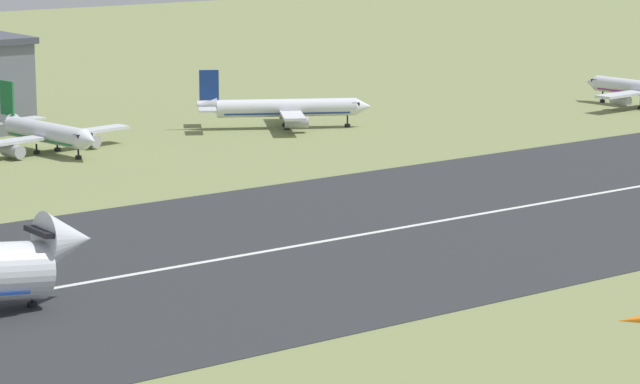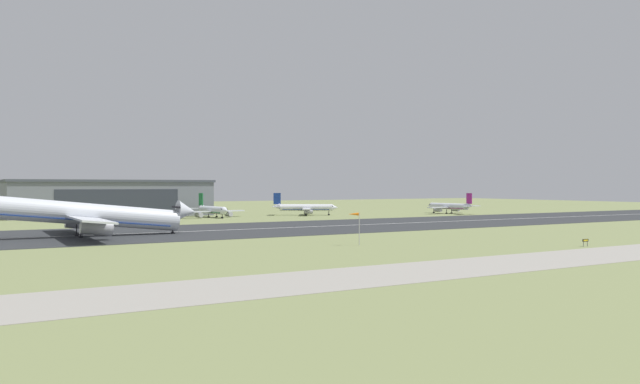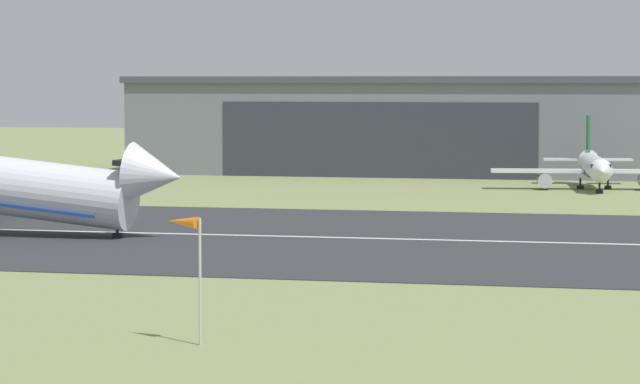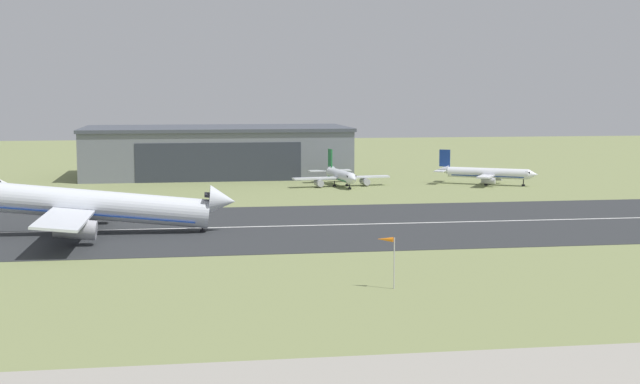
# 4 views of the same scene
# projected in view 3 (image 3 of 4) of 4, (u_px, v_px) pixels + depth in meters

# --- Properties ---
(ground_plane) EXTENTS (661.85, 661.85, 0.00)m
(ground_plane) POSITION_uv_depth(u_px,v_px,m) (448.00, 364.00, 68.66)
(ground_plane) COLOR #7A8451
(runway_strip) EXTENTS (421.85, 52.66, 0.06)m
(runway_strip) POSITION_uv_depth(u_px,v_px,m) (542.00, 243.00, 120.20)
(runway_strip) COLOR #2B2D30
(runway_strip) RESTS_ON ground_plane
(runway_centreline) EXTENTS (379.66, 0.70, 0.01)m
(runway_centreline) POSITION_uv_depth(u_px,v_px,m) (542.00, 242.00, 120.20)
(runway_centreline) COLOR silver
(runway_centreline) RESTS_ON runway_strip
(hangar_building) EXTENTS (72.26, 34.94, 13.53)m
(hangar_building) POSITION_uv_depth(u_px,v_px,m) (399.00, 124.00, 217.92)
(hangar_building) COLOR slate
(hangar_building) RESTS_ON ground_plane
(airplane_parked_west) EXTENTS (24.68, 21.86, 8.65)m
(airplane_parked_west) POSITION_uv_depth(u_px,v_px,m) (594.00, 168.00, 180.48)
(airplane_parked_west) COLOR silver
(airplane_parked_west) RESTS_ON ground_plane
(windsock_pole) EXTENTS (2.13, 1.37, 6.26)m
(windsock_pole) POSITION_uv_depth(u_px,v_px,m) (185.00, 231.00, 73.82)
(windsock_pole) COLOR #B7B7BC
(windsock_pole) RESTS_ON ground_plane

